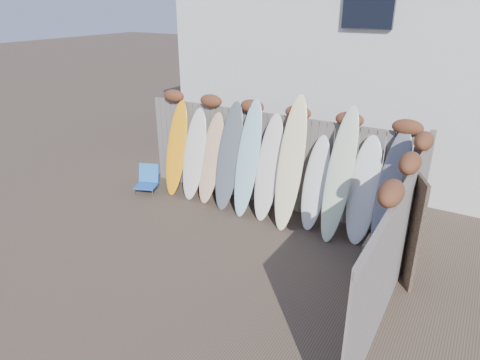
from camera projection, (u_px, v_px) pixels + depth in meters
The scene contains 18 objects.
ground at pixel (205, 257), 7.36m from camera, with size 80.00×80.00×0.00m, color #493A2D.
back_fence at pixel (272, 153), 8.77m from camera, with size 6.05×0.28×2.24m.
right_fence at pixel (397, 238), 5.71m from camera, with size 0.28×4.40×2.24m.
house at pixel (361, 37), 11.03m from camera, with size 8.50×5.50×6.33m.
beach_chair at pixel (147, 179), 9.77m from camera, with size 0.61×0.63×0.62m.
wooden_crate at pixel (380, 260), 6.74m from camera, with size 0.52×0.43×0.60m, color brown.
lattice_panel at pixel (408, 223), 6.65m from camera, with size 0.05×1.17×1.76m, color brown.
surfboard_0 at pixel (177, 148), 9.52m from camera, with size 0.49×0.07×2.13m, color #FF9A0F.
surfboard_1 at pixel (194, 154), 9.32m from camera, with size 0.53×0.07×2.02m, color silver.
surfboard_2 at pixel (211, 158), 9.12m from camera, with size 0.52×0.07×1.99m, color #F0C58C.
surfboard_3 at pixel (229, 156), 8.83m from camera, with size 0.53×0.07×2.28m, color #4F585F.
surfboard_4 at pixel (248, 159), 8.55m from camera, with size 0.48×0.07×2.40m, color #96CCD7.
surfboard_5 at pixel (268, 168), 8.40m from camera, with size 0.50×0.07×2.15m, color silver.
surfboard_6 at pixel (291, 163), 8.02m from camera, with size 0.49×0.07×2.60m, color #F7EDAD.
surfboard_7 at pixel (315, 183), 8.07m from camera, with size 0.46×0.07×1.84m, color white.
surfboard_8 at pixel (339, 175), 7.62m from camera, with size 0.47×0.07×2.50m, color beige.
surfboard_9 at pixel (364, 190), 7.59m from camera, with size 0.54×0.07×1.99m, color silver.
surfboard_10 at pixel (391, 192), 7.31m from camera, with size 0.48×0.07×2.20m, color slate.
Camera 1 is at (3.71, -5.08, 4.09)m, focal length 32.00 mm.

